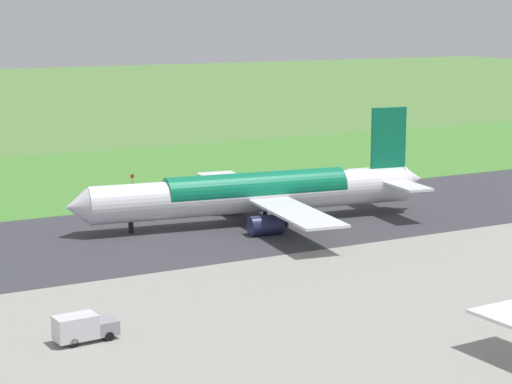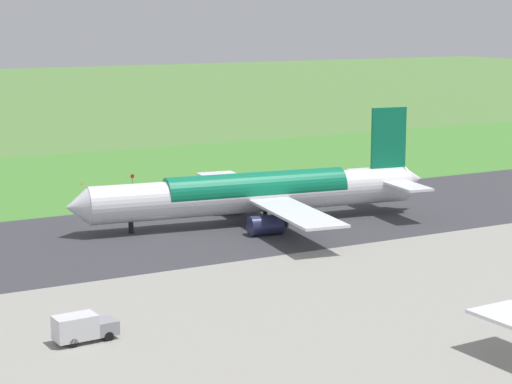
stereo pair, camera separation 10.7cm
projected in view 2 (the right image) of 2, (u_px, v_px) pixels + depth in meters
name	position (u px, v px, depth m)	size (l,w,h in m)	color
ground_plane	(160.00, 234.00, 129.29)	(800.00, 800.00, 0.00)	#547F3D
runway_asphalt	(160.00, 234.00, 129.29)	(600.00, 35.77, 0.06)	#38383D
grass_verge_foreground	(69.00, 188.00, 163.42)	(600.00, 80.00, 0.04)	#478534
airliner_main	(258.00, 193.00, 135.67)	(54.09, 44.41, 15.88)	white
service_truck_fuel	(83.00, 327.00, 86.72)	(5.91, 2.57, 2.65)	gray
no_stopping_sign	(132.00, 180.00, 163.68)	(0.60, 0.10, 2.28)	slate
traffic_cone_orange	(82.00, 184.00, 166.24)	(0.40, 0.40, 0.55)	orange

